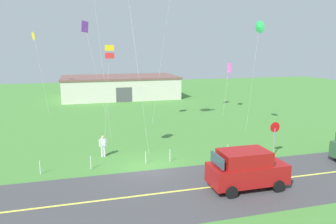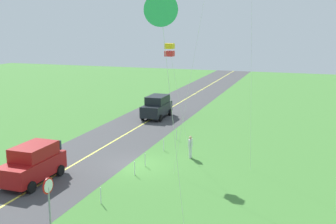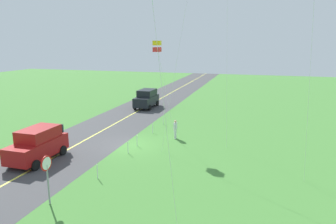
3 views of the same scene
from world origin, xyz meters
The scene contains 13 objects.
ground_plane centered at (0.00, 0.00, -0.05)m, with size 120.00×120.00×0.10m, color #478438.
asphalt_road centered at (0.00, -4.00, 0.00)m, with size 120.00×7.00×0.00m, color #424244.
road_centre_stripe centered at (0.00, -4.00, 0.01)m, with size 120.00×0.16×0.00m, color #E5E04C.
car_suv_foreground centered at (4.66, -4.62, 1.15)m, with size 4.40×2.12×2.24m.
car_parked_west_far centered at (-14.05, -3.73, 1.15)m, with size 4.40×2.12×2.24m.
stop_sign centered at (9.47, -0.10, 1.80)m, with size 0.76×0.08×2.56m.
person_adult_near centered at (-2.73, 3.06, 0.86)m, with size 0.58×0.22×1.60m.
kite_red_low centered at (-2.16, 1.69, 7.60)m, with size 0.86×1.66×8.05m.
fence_post_0 centered at (-6.84, 0.70, 0.45)m, with size 0.05×0.05×0.90m, color silver.
fence_post_1 centered at (-3.72, 0.70, 0.45)m, with size 0.05×0.05×0.90m, color silver.
fence_post_2 centered at (-0.03, 0.70, 0.45)m, with size 0.05×0.05×0.90m, color silver.
fence_post_3 centered at (1.70, 0.70, 0.45)m, with size 0.05×0.05×0.90m, color silver.
fence_post_4 centered at (6.14, 0.70, 0.45)m, with size 0.05×0.05×0.90m, color silver.
Camera 3 is at (21.06, 9.49, 7.83)m, focal length 32.66 mm.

